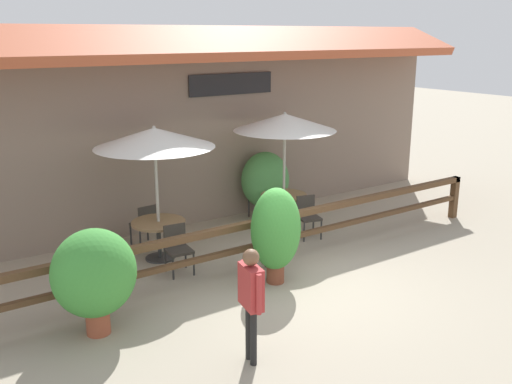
# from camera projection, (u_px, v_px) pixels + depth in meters

# --- Properties ---
(ground_plane) EXTENTS (60.00, 60.00, 0.00)m
(ground_plane) POSITION_uv_depth(u_px,v_px,m) (307.00, 288.00, 9.44)
(ground_plane) COLOR #9E937F
(building_facade) EXTENTS (14.28, 1.49, 4.23)m
(building_facade) POSITION_uv_depth(u_px,v_px,m) (188.00, 126.00, 12.12)
(building_facade) COLOR gray
(building_facade) RESTS_ON ground
(patio_railing) EXTENTS (10.40, 0.14, 0.95)m
(patio_railing) POSITION_uv_depth(u_px,v_px,m) (271.00, 230.00, 10.08)
(patio_railing) COLOR brown
(patio_railing) RESTS_ON ground
(patio_umbrella_near) EXTENTS (2.15, 2.15, 2.50)m
(patio_umbrella_near) POSITION_uv_depth(u_px,v_px,m) (154.00, 138.00, 10.04)
(patio_umbrella_near) COLOR #B7B2A8
(patio_umbrella_near) RESTS_ON ground
(dining_table_near) EXTENTS (0.99, 0.99, 0.73)m
(dining_table_near) POSITION_uv_depth(u_px,v_px,m) (159.00, 229.00, 10.50)
(dining_table_near) COLOR olive
(dining_table_near) RESTS_ON ground
(chair_near_streetside) EXTENTS (0.46, 0.46, 0.85)m
(chair_near_streetside) POSITION_uv_depth(u_px,v_px,m) (178.00, 247.00, 9.92)
(chair_near_streetside) COLOR #332D28
(chair_near_streetside) RESTS_ON ground
(chair_near_wallside) EXTENTS (0.46, 0.46, 0.85)m
(chair_near_wallside) POSITION_uv_depth(u_px,v_px,m) (145.00, 223.00, 11.16)
(chair_near_wallside) COLOR #332D28
(chair_near_wallside) RESTS_ON ground
(patio_umbrella_middle) EXTENTS (2.15, 2.15, 2.50)m
(patio_umbrella_middle) POSITION_uv_depth(u_px,v_px,m) (285.00, 122.00, 11.78)
(patio_umbrella_middle) COLOR #B7B2A8
(patio_umbrella_middle) RESTS_ON ground
(dining_table_middle) EXTENTS (0.99, 0.99, 0.73)m
(dining_table_middle) POSITION_uv_depth(u_px,v_px,m) (284.00, 201.00, 12.24)
(dining_table_middle) COLOR olive
(dining_table_middle) RESTS_ON ground
(chair_middle_streetside) EXTENTS (0.51, 0.51, 0.85)m
(chair_middle_streetside) POSITION_uv_depth(u_px,v_px,m) (308.00, 215.00, 11.68)
(chair_middle_streetside) COLOR #332D28
(chair_middle_streetside) RESTS_ON ground
(chair_middle_wallside) EXTENTS (0.44, 0.44, 0.85)m
(chair_middle_wallside) POSITION_uv_depth(u_px,v_px,m) (262.00, 198.00, 12.86)
(chair_middle_wallside) COLOR #332D28
(chair_middle_wallside) RESTS_ON ground
(potted_plant_corner_fern) EXTENTS (0.86, 0.77, 1.65)m
(potted_plant_corner_fern) POSITION_uv_depth(u_px,v_px,m) (276.00, 231.00, 9.41)
(potted_plant_corner_fern) COLOR brown
(potted_plant_corner_fern) RESTS_ON ground
(potted_plant_small_flowering) EXTENTS (1.17, 1.05, 1.53)m
(potted_plant_small_flowering) POSITION_uv_depth(u_px,v_px,m) (94.00, 274.00, 7.77)
(potted_plant_small_flowering) COLOR #9E4C33
(potted_plant_small_flowering) RESTS_ON ground
(potted_plant_entrance_palm) EXTENTS (1.12, 1.01, 1.50)m
(potted_plant_entrance_palm) POSITION_uv_depth(u_px,v_px,m) (265.00, 181.00, 12.93)
(potted_plant_entrance_palm) COLOR #9E4C33
(potted_plant_entrance_palm) RESTS_ON ground
(pedestrian) EXTENTS (0.26, 0.54, 1.54)m
(pedestrian) POSITION_uv_depth(u_px,v_px,m) (251.00, 291.00, 7.05)
(pedestrian) COLOR black
(pedestrian) RESTS_ON ground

